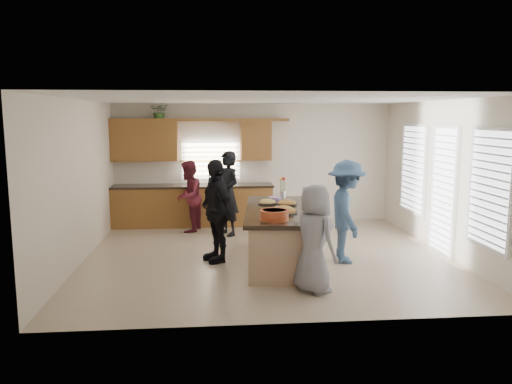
{
  "coord_description": "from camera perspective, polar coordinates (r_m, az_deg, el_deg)",
  "views": [
    {
      "loc": [
        -0.98,
        -8.74,
        2.52
      ],
      "look_at": [
        -0.18,
        0.17,
        1.15
      ],
      "focal_mm": 35.0,
      "sensor_mm": 36.0,
      "label": 1
    }
  ],
  "objects": [
    {
      "name": "woman_left_back",
      "position": [
        10.54,
        -3.25,
        -0.17
      ],
      "size": [
        0.7,
        0.78,
        1.79
      ],
      "primitive_type": "imported",
      "rotation": [
        0.0,
        0.0,
        -1.03
      ],
      "color": "black",
      "rests_on": "ground"
    },
    {
      "name": "right_wall_glazing",
      "position": [
        9.65,
        20.76,
        1.12
      ],
      "size": [
        0.06,
        4.0,
        2.25
      ],
      "color": "white",
      "rests_on": "ground"
    },
    {
      "name": "potted_plant",
      "position": [
        11.62,
        -10.93,
        9.07
      ],
      "size": [
        0.43,
        0.38,
        0.45
      ],
      "primitive_type": "imported",
      "rotation": [
        0.0,
        0.0,
        -0.06
      ],
      "color": "#3A6629",
      "rests_on": "back_cabinetry"
    },
    {
      "name": "salad_bowl",
      "position": [
        7.57,
        2.1,
        -2.58
      ],
      "size": [
        0.44,
        0.44,
        0.16
      ],
      "color": "#C74B24",
      "rests_on": "island"
    },
    {
      "name": "platter_back",
      "position": [
        8.95,
        1.32,
        -1.22
      ],
      "size": [
        0.33,
        0.33,
        0.13
      ],
      "color": "black",
      "rests_on": "island"
    },
    {
      "name": "floor",
      "position": [
        9.15,
        1.26,
        -7.29
      ],
      "size": [
        6.5,
        6.5,
        0.0
      ],
      "primitive_type": "plane",
      "color": "tan",
      "rests_on": "ground"
    },
    {
      "name": "platter_front",
      "position": [
        8.13,
        3.11,
        -2.25
      ],
      "size": [
        0.47,
        0.47,
        0.19
      ],
      "color": "black",
      "rests_on": "island"
    },
    {
      "name": "woman_left_front",
      "position": [
        8.66,
        -4.6,
        -2.15
      ],
      "size": [
        0.82,
        1.13,
        1.79
      ],
      "primitive_type": "imported",
      "rotation": [
        0.0,
        0.0,
        -1.15
      ],
      "color": "black",
      "rests_on": "ground"
    },
    {
      "name": "clear_cup",
      "position": [
        7.42,
        4.58,
        -3.14
      ],
      "size": [
        0.07,
        0.07,
        0.1
      ],
      "primitive_type": "cylinder",
      "color": "white",
      "rests_on": "island"
    },
    {
      "name": "flower_vase",
      "position": [
        9.55,
        3.07,
        0.62
      ],
      "size": [
        0.14,
        0.14,
        0.41
      ],
      "color": "silver",
      "rests_on": "island"
    },
    {
      "name": "island",
      "position": [
        8.63,
        2.73,
        -5.16
      ],
      "size": [
        1.43,
        2.81,
        0.95
      ],
      "rotation": [
        0.0,
        0.0,
        -0.11
      ],
      "color": "tan",
      "rests_on": "ground"
    },
    {
      "name": "woman_left_mid",
      "position": [
        10.98,
        -7.72,
        -0.49
      ],
      "size": [
        0.77,
        0.89,
        1.56
      ],
      "primitive_type": "imported",
      "rotation": [
        0.0,
        0.0,
        -1.84
      ],
      "color": "maroon",
      "rests_on": "ground"
    },
    {
      "name": "back_cabinetry",
      "position": [
        11.59,
        -7.46,
        0.65
      ],
      "size": [
        4.08,
        0.66,
        2.46
      ],
      "color": "brown",
      "rests_on": "ground"
    },
    {
      "name": "woman_right_front",
      "position": [
        7.18,
        6.66,
        -5.33
      ],
      "size": [
        0.82,
        0.91,
        1.57
      ],
      "primitive_type": "imported",
      "rotation": [
        0.0,
        0.0,
        2.1
      ],
      "color": "gray",
      "rests_on": "ground"
    },
    {
      "name": "room_shell",
      "position": [
        8.82,
        1.3,
        4.68
      ],
      "size": [
        6.52,
        6.02,
        2.81
      ],
      "color": "silver",
      "rests_on": "ground"
    },
    {
      "name": "woman_right_back",
      "position": [
        8.73,
        10.31,
        -2.21
      ],
      "size": [
        0.75,
        1.2,
        1.78
      ],
      "primitive_type": "imported",
      "rotation": [
        0.0,
        0.0,
        1.49
      ],
      "color": "#375579",
      "rests_on": "ground"
    },
    {
      "name": "platter_mid",
      "position": [
        8.88,
        3.58,
        -1.32
      ],
      "size": [
        0.36,
        0.36,
        0.15
      ],
      "color": "black",
      "rests_on": "island"
    },
    {
      "name": "plate_stack",
      "position": [
        9.44,
        2.17,
        -0.71
      ],
      "size": [
        0.25,
        0.25,
        0.05
      ],
      "primitive_type": "cylinder",
      "color": "#A37EB8",
      "rests_on": "island"
    }
  ]
}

